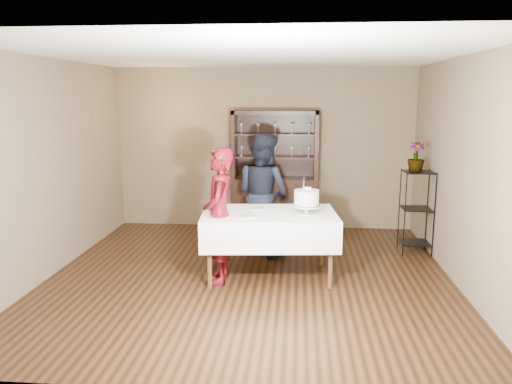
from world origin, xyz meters
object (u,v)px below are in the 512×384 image
(man, at_px, (263,194))
(potted_plant, at_px, (416,157))
(cake_table, at_px, (269,228))
(china_hutch, at_px, (275,191))
(woman, at_px, (219,215))
(cake, at_px, (307,199))
(plant_etagere, at_px, (416,209))

(man, relative_size, potted_plant, 4.19)
(cake_table, bearing_deg, china_hutch, 91.02)
(man, bearing_deg, woman, 106.25)
(china_hutch, distance_m, potted_plant, 2.40)
(china_hutch, bearing_deg, cake, -77.63)
(china_hutch, height_order, potted_plant, china_hutch)
(cake, bearing_deg, plant_etagere, 37.04)
(plant_etagere, xyz_separation_m, woman, (-2.63, -1.36, 0.17))
(man, distance_m, potted_plant, 2.21)
(woman, xyz_separation_m, potted_plant, (2.58, 1.36, 0.57))
(plant_etagere, xyz_separation_m, cake, (-1.59, -1.20, 0.36))
(woman, bearing_deg, cake, 94.84)
(cake_table, distance_m, man, 1.00)
(woman, bearing_deg, potted_plant, 113.67)
(potted_plant, bearing_deg, woman, -152.25)
(china_hutch, distance_m, plant_etagere, 2.33)
(plant_etagere, xyz_separation_m, potted_plant, (-0.05, -0.00, 0.74))
(cake_table, height_order, potted_plant, potted_plant)
(cake_table, distance_m, woman, 0.65)
(china_hutch, distance_m, cake, 2.33)
(plant_etagere, bearing_deg, potted_plant, -174.84)
(plant_etagere, height_order, potted_plant, potted_plant)
(cake, bearing_deg, man, 121.03)
(plant_etagere, distance_m, woman, 2.96)
(potted_plant, bearing_deg, china_hutch, 152.51)
(man, bearing_deg, cake, 157.83)
(man, relative_size, cake, 3.72)
(potted_plant, bearing_deg, man, -174.92)
(cake_table, relative_size, woman, 1.05)
(plant_etagere, height_order, cake_table, plant_etagere)
(woman, xyz_separation_m, cake, (1.04, 0.16, 0.19))
(woman, bearing_deg, man, 155.37)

